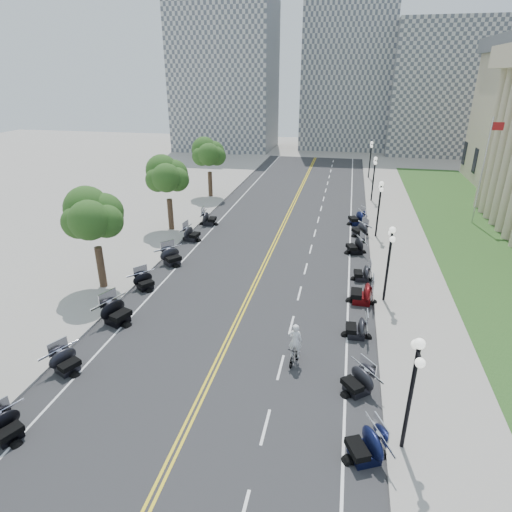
# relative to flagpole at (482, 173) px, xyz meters

# --- Properties ---
(ground) EXTENTS (160.00, 160.00, 0.00)m
(ground) POSITION_rel_flagpole_xyz_m (-18.00, -22.00, -5.00)
(ground) COLOR gray
(road) EXTENTS (16.00, 90.00, 0.01)m
(road) POSITION_rel_flagpole_xyz_m (-18.00, -12.00, -5.00)
(road) COLOR #333335
(road) RESTS_ON ground
(centerline_yellow_a) EXTENTS (0.12, 90.00, 0.00)m
(centerline_yellow_a) POSITION_rel_flagpole_xyz_m (-18.12, -12.00, -4.99)
(centerline_yellow_a) COLOR yellow
(centerline_yellow_a) RESTS_ON road
(centerline_yellow_b) EXTENTS (0.12, 90.00, 0.00)m
(centerline_yellow_b) POSITION_rel_flagpole_xyz_m (-17.88, -12.00, -4.99)
(centerline_yellow_b) COLOR yellow
(centerline_yellow_b) RESTS_ON road
(edge_line_north) EXTENTS (0.12, 90.00, 0.00)m
(edge_line_north) POSITION_rel_flagpole_xyz_m (-11.60, -12.00, -4.99)
(edge_line_north) COLOR white
(edge_line_north) RESTS_ON road
(edge_line_south) EXTENTS (0.12, 90.00, 0.00)m
(edge_line_south) POSITION_rel_flagpole_xyz_m (-24.40, -12.00, -4.99)
(edge_line_south) COLOR white
(edge_line_south) RESTS_ON road
(lane_dash_4) EXTENTS (0.12, 2.00, 0.00)m
(lane_dash_4) POSITION_rel_flagpole_xyz_m (-14.80, -30.00, -4.99)
(lane_dash_4) COLOR white
(lane_dash_4) RESTS_ON road
(lane_dash_5) EXTENTS (0.12, 2.00, 0.00)m
(lane_dash_5) POSITION_rel_flagpole_xyz_m (-14.80, -26.00, -4.99)
(lane_dash_5) COLOR white
(lane_dash_5) RESTS_ON road
(lane_dash_6) EXTENTS (0.12, 2.00, 0.00)m
(lane_dash_6) POSITION_rel_flagpole_xyz_m (-14.80, -22.00, -4.99)
(lane_dash_6) COLOR white
(lane_dash_6) RESTS_ON road
(lane_dash_7) EXTENTS (0.12, 2.00, 0.00)m
(lane_dash_7) POSITION_rel_flagpole_xyz_m (-14.80, -18.00, -4.99)
(lane_dash_7) COLOR white
(lane_dash_7) RESTS_ON road
(lane_dash_8) EXTENTS (0.12, 2.00, 0.00)m
(lane_dash_8) POSITION_rel_flagpole_xyz_m (-14.80, -14.00, -4.99)
(lane_dash_8) COLOR white
(lane_dash_8) RESTS_ON road
(lane_dash_9) EXTENTS (0.12, 2.00, 0.00)m
(lane_dash_9) POSITION_rel_flagpole_xyz_m (-14.80, -10.00, -4.99)
(lane_dash_9) COLOR white
(lane_dash_9) RESTS_ON road
(lane_dash_10) EXTENTS (0.12, 2.00, 0.00)m
(lane_dash_10) POSITION_rel_flagpole_xyz_m (-14.80, -6.00, -4.99)
(lane_dash_10) COLOR white
(lane_dash_10) RESTS_ON road
(lane_dash_11) EXTENTS (0.12, 2.00, 0.00)m
(lane_dash_11) POSITION_rel_flagpole_xyz_m (-14.80, -2.00, -4.99)
(lane_dash_11) COLOR white
(lane_dash_11) RESTS_ON road
(lane_dash_12) EXTENTS (0.12, 2.00, 0.00)m
(lane_dash_12) POSITION_rel_flagpole_xyz_m (-14.80, 2.00, -4.99)
(lane_dash_12) COLOR white
(lane_dash_12) RESTS_ON road
(lane_dash_13) EXTENTS (0.12, 2.00, 0.00)m
(lane_dash_13) POSITION_rel_flagpole_xyz_m (-14.80, 6.00, -4.99)
(lane_dash_13) COLOR white
(lane_dash_13) RESTS_ON road
(lane_dash_14) EXTENTS (0.12, 2.00, 0.00)m
(lane_dash_14) POSITION_rel_flagpole_xyz_m (-14.80, 10.00, -4.99)
(lane_dash_14) COLOR white
(lane_dash_14) RESTS_ON road
(lane_dash_15) EXTENTS (0.12, 2.00, 0.00)m
(lane_dash_15) POSITION_rel_flagpole_xyz_m (-14.80, 14.00, -4.99)
(lane_dash_15) COLOR white
(lane_dash_15) RESTS_ON road
(lane_dash_16) EXTENTS (0.12, 2.00, 0.00)m
(lane_dash_16) POSITION_rel_flagpole_xyz_m (-14.80, 18.00, -4.99)
(lane_dash_16) COLOR white
(lane_dash_16) RESTS_ON road
(lane_dash_17) EXTENTS (0.12, 2.00, 0.00)m
(lane_dash_17) POSITION_rel_flagpole_xyz_m (-14.80, 22.00, -4.99)
(lane_dash_17) COLOR white
(lane_dash_17) RESTS_ON road
(lane_dash_18) EXTENTS (0.12, 2.00, 0.00)m
(lane_dash_18) POSITION_rel_flagpole_xyz_m (-14.80, 26.00, -4.99)
(lane_dash_18) COLOR white
(lane_dash_18) RESTS_ON road
(lane_dash_19) EXTENTS (0.12, 2.00, 0.00)m
(lane_dash_19) POSITION_rel_flagpole_xyz_m (-14.80, 30.00, -4.99)
(lane_dash_19) COLOR white
(lane_dash_19) RESTS_ON road
(sidewalk_north) EXTENTS (5.00, 90.00, 0.15)m
(sidewalk_north) POSITION_rel_flagpole_xyz_m (-7.50, -12.00, -4.92)
(sidewalk_north) COLOR #9E9991
(sidewalk_north) RESTS_ON ground
(sidewalk_south) EXTENTS (5.00, 90.00, 0.15)m
(sidewalk_south) POSITION_rel_flagpole_xyz_m (-28.50, -12.00, -4.92)
(sidewalk_south) COLOR #9E9991
(sidewalk_south) RESTS_ON ground
(lawn) EXTENTS (9.00, 60.00, 0.10)m
(lawn) POSITION_rel_flagpole_xyz_m (-0.50, -4.00, -4.95)
(lawn) COLOR #356023
(lawn) RESTS_ON ground
(distant_block_a) EXTENTS (18.00, 14.00, 26.00)m
(distant_block_a) POSITION_rel_flagpole_xyz_m (-36.00, 40.00, 8.00)
(distant_block_a) COLOR gray
(distant_block_a) RESTS_ON ground
(distant_block_b) EXTENTS (16.00, 12.00, 30.00)m
(distant_block_b) POSITION_rel_flagpole_xyz_m (-14.00, 46.00, 10.00)
(distant_block_b) COLOR gray
(distant_block_b) RESTS_ON ground
(distant_block_c) EXTENTS (20.00, 14.00, 22.00)m
(distant_block_c) POSITION_rel_flagpole_xyz_m (4.00, 43.00, 6.00)
(distant_block_c) COLOR gray
(distant_block_c) RESTS_ON ground
(street_lamp_1) EXTENTS (0.50, 1.20, 4.90)m
(street_lamp_1) POSITION_rel_flagpole_xyz_m (-9.40, -30.00, -2.40)
(street_lamp_1) COLOR black
(street_lamp_1) RESTS_ON sidewalk_north
(street_lamp_2) EXTENTS (0.50, 1.20, 4.90)m
(street_lamp_2) POSITION_rel_flagpole_xyz_m (-9.40, -18.00, -2.40)
(street_lamp_2) COLOR black
(street_lamp_2) RESTS_ON sidewalk_north
(street_lamp_3) EXTENTS (0.50, 1.20, 4.90)m
(street_lamp_3) POSITION_rel_flagpole_xyz_m (-9.40, -6.00, -2.40)
(street_lamp_3) COLOR black
(street_lamp_3) RESTS_ON sidewalk_north
(street_lamp_4) EXTENTS (0.50, 1.20, 4.90)m
(street_lamp_4) POSITION_rel_flagpole_xyz_m (-9.40, 6.00, -2.40)
(street_lamp_4) COLOR black
(street_lamp_4) RESTS_ON sidewalk_north
(street_lamp_5) EXTENTS (0.50, 1.20, 4.90)m
(street_lamp_5) POSITION_rel_flagpole_xyz_m (-9.40, 18.00, -2.40)
(street_lamp_5) COLOR black
(street_lamp_5) RESTS_ON sidewalk_north
(flagpole) EXTENTS (1.10, 0.20, 10.00)m
(flagpole) POSITION_rel_flagpole_xyz_m (0.00, 0.00, 0.00)
(flagpole) COLOR silver
(flagpole) RESTS_ON ground
(tree_2) EXTENTS (4.80, 4.80, 9.20)m
(tree_2) POSITION_rel_flagpole_xyz_m (-28.00, -20.00, -0.25)
(tree_2) COLOR #235619
(tree_2) RESTS_ON sidewalk_south
(tree_3) EXTENTS (4.80, 4.80, 9.20)m
(tree_3) POSITION_rel_flagpole_xyz_m (-28.00, -8.00, -0.25)
(tree_3) COLOR #235619
(tree_3) RESTS_ON sidewalk_south
(tree_4) EXTENTS (4.80, 4.80, 9.20)m
(tree_4) POSITION_rel_flagpole_xyz_m (-28.00, 4.00, -0.25)
(tree_4) COLOR #235619
(tree_4) RESTS_ON sidewalk_south
(motorcycle_n_3) EXTENTS (2.60, 2.60, 1.37)m
(motorcycle_n_3) POSITION_rel_flagpole_xyz_m (-10.83, -30.76, -4.32)
(motorcycle_n_3) COLOR black
(motorcycle_n_3) RESTS_ON road
(motorcycle_n_4) EXTENTS (2.62, 2.62, 1.30)m
(motorcycle_n_4) POSITION_rel_flagpole_xyz_m (-11.11, -27.02, -4.35)
(motorcycle_n_4) COLOR black
(motorcycle_n_4) RESTS_ON road
(motorcycle_n_5) EXTENTS (1.86, 1.86, 1.27)m
(motorcycle_n_5) POSITION_rel_flagpole_xyz_m (-11.14, -22.41, -4.36)
(motorcycle_n_5) COLOR black
(motorcycle_n_5) RESTS_ON road
(motorcycle_n_6) EXTENTS (2.21, 2.21, 1.52)m
(motorcycle_n_6) POSITION_rel_flagpole_xyz_m (-10.80, -18.39, -4.24)
(motorcycle_n_6) COLOR #590A0C
(motorcycle_n_6) RESTS_ON road
(motorcycle_n_7) EXTENTS (1.91, 1.91, 1.25)m
(motorcycle_n_7) POSITION_rel_flagpole_xyz_m (-10.72, -15.06, -4.38)
(motorcycle_n_7) COLOR black
(motorcycle_n_7) RESTS_ON road
(motorcycle_n_8) EXTENTS (2.56, 2.56, 1.39)m
(motorcycle_n_8) POSITION_rel_flagpole_xyz_m (-11.21, -10.10, -4.31)
(motorcycle_n_8) COLOR black
(motorcycle_n_8) RESTS_ON road
(motorcycle_n_9) EXTENTS (2.55, 2.55, 1.29)m
(motorcycle_n_9) POSITION_rel_flagpole_xyz_m (-10.80, -5.85, -4.35)
(motorcycle_n_9) COLOR black
(motorcycle_n_9) RESTS_ON road
(motorcycle_n_10) EXTENTS (2.71, 2.71, 1.48)m
(motorcycle_n_10) POSITION_rel_flagpole_xyz_m (-11.08, -2.67, -4.26)
(motorcycle_n_10) COLOR black
(motorcycle_n_10) RESTS_ON road
(motorcycle_s_3) EXTENTS (2.37, 2.37, 1.25)m
(motorcycle_s_3) POSITION_rel_flagpole_xyz_m (-24.79, -32.75, -4.38)
(motorcycle_s_3) COLOR black
(motorcycle_s_3) RESTS_ON road
(motorcycle_s_4) EXTENTS (2.41, 2.41, 1.27)m
(motorcycle_s_4) POSITION_rel_flagpole_xyz_m (-25.03, -28.48, -4.37)
(motorcycle_s_4) COLOR black
(motorcycle_s_4) RESTS_ON road
(motorcycle_s_5) EXTENTS (2.81, 2.81, 1.52)m
(motorcycle_s_5) POSITION_rel_flagpole_xyz_m (-24.85, -23.86, -4.24)
(motorcycle_s_5) COLOR black
(motorcycle_s_5) RESTS_ON road
(motorcycle_s_6) EXTENTS (2.48, 2.48, 1.24)m
(motorcycle_s_6) POSITION_rel_flagpole_xyz_m (-25.18, -19.53, -4.38)
(motorcycle_s_6) COLOR black
(motorcycle_s_6) RESTS_ON road
(motorcycle_s_7) EXTENTS (2.86, 2.86, 1.42)m
(motorcycle_s_7) POSITION_rel_flagpole_xyz_m (-24.96, -15.29, -4.29)
(motorcycle_s_7) COLOR black
(motorcycle_s_7) RESTS_ON road
(motorcycle_s_8) EXTENTS (2.17, 2.17, 1.37)m
(motorcycle_s_8) POSITION_rel_flagpole_xyz_m (-25.24, -10.13, -4.32)
(motorcycle_s_8) COLOR black
(motorcycle_s_8) RESTS_ON road
(motorcycle_s_9) EXTENTS (2.14, 2.14, 1.41)m
(motorcycle_s_9) POSITION_rel_flagpole_xyz_m (-25.06, -5.72, -4.30)
(motorcycle_s_9) COLOR black
(motorcycle_s_9) RESTS_ON road
(bicycle) EXTENTS (0.75, 1.73, 1.01)m
(bicycle) POSITION_rel_flagpole_xyz_m (-14.19, -25.44, -4.50)
(bicycle) COLOR #A51414
(bicycle) RESTS_ON road
(cyclist_rider) EXTENTS (0.69, 0.45, 1.89)m
(cyclist_rider) POSITION_rel_flagpole_xyz_m (-14.19, -25.44, -3.05)
(cyclist_rider) COLOR white
(cyclist_rider) RESTS_ON bicycle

